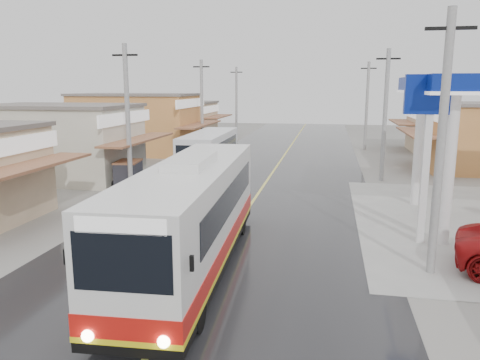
# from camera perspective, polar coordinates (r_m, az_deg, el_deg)

# --- Properties ---
(ground) EXTENTS (120.00, 120.00, 0.00)m
(ground) POSITION_cam_1_polar(r_m,az_deg,el_deg) (16.28, -3.11, -9.46)
(ground) COLOR slate
(ground) RESTS_ON ground
(road) EXTENTS (12.00, 90.00, 0.02)m
(road) POSITION_cam_1_polar(r_m,az_deg,el_deg) (30.54, 3.66, 0.42)
(road) COLOR black
(road) RESTS_ON ground
(centre_line) EXTENTS (0.15, 90.00, 0.01)m
(centre_line) POSITION_cam_1_polar(r_m,az_deg,el_deg) (30.54, 3.66, 0.44)
(centre_line) COLOR #D8CC4C
(centre_line) RESTS_ON road
(shopfronts_left) EXTENTS (11.00, 44.00, 5.20)m
(shopfronts_left) POSITION_cam_1_polar(r_m,az_deg,el_deg) (37.23, -16.00, 1.95)
(shopfronts_left) COLOR tan
(shopfronts_left) RESTS_ON ground
(utility_poles_left) EXTENTS (1.60, 50.00, 8.00)m
(utility_poles_left) POSITION_cam_1_polar(r_m,az_deg,el_deg) (33.08, -8.24, 1.15)
(utility_poles_left) COLOR gray
(utility_poles_left) RESTS_ON ground
(utility_poles_right) EXTENTS (1.60, 36.00, 8.00)m
(utility_poles_right) POSITION_cam_1_polar(r_m,az_deg,el_deg) (30.50, 16.82, -0.09)
(utility_poles_right) COLOR gray
(utility_poles_right) RESTS_ON ground
(coach_bus) EXTENTS (3.13, 11.69, 3.62)m
(coach_bus) POSITION_cam_1_polar(r_m,az_deg,el_deg) (15.06, -5.82, -4.24)
(coach_bus) COLOR silver
(coach_bus) RESTS_ON road
(second_bus) EXTENTS (2.46, 8.51, 2.81)m
(second_bus) POSITION_cam_1_polar(r_m,az_deg,el_deg) (30.84, -3.75, 3.36)
(second_bus) COLOR silver
(second_bus) RESTS_ON road
(cyclist) EXTENTS (0.69, 1.85, 1.97)m
(cyclist) POSITION_cam_1_polar(r_m,az_deg,el_deg) (25.54, -4.71, -0.30)
(cyclist) COLOR black
(cyclist) RESTS_ON ground
(tricycle_near) EXTENTS (1.64, 2.08, 1.59)m
(tricycle_near) POSITION_cam_1_polar(r_m,az_deg,el_deg) (27.69, -13.48, 0.89)
(tricycle_near) COLOR #26262D
(tricycle_near) RESTS_ON ground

